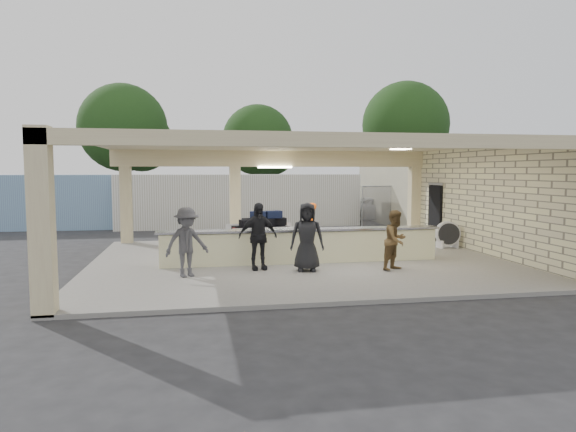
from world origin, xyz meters
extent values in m
plane|color=#242326|center=(0.00, 0.00, 0.00)|extent=(120.00, 120.00, 0.00)
cube|color=slate|center=(0.00, 0.00, 0.05)|extent=(12.00, 10.00, 0.10)
cube|color=#C8B386|center=(0.00, 0.00, 3.50)|extent=(12.00, 10.00, 0.02)
cube|color=beige|center=(6.00, 0.00, 1.75)|extent=(0.02, 10.00, 3.50)
cube|color=black|center=(5.94, 3.20, 1.15)|extent=(0.10, 0.95, 2.10)
cube|color=#C8B386|center=(0.00, 4.75, 3.20)|extent=(12.00, 0.50, 0.60)
cube|color=#C8B386|center=(0.00, -4.85, 3.35)|extent=(12.00, 0.30, 0.30)
cube|color=#C8B386|center=(-5.50, 4.75, 1.80)|extent=(0.40, 0.40, 3.50)
cube|color=#C8B386|center=(-1.50, 4.75, 1.80)|extent=(0.40, 0.40, 3.50)
cube|color=#C8B386|center=(5.80, 4.80, 1.80)|extent=(0.40, 0.40, 3.50)
cube|color=#C8B386|center=(-5.80, -4.80, 1.80)|extent=(0.40, 0.40, 3.50)
cube|color=white|center=(0.00, 4.50, 2.88)|extent=(1.30, 0.12, 0.06)
cube|color=#FFEABF|center=(3.80, 1.50, 3.47)|extent=(0.55, 0.55, 0.04)
cube|color=#FFEABF|center=(3.80, -0.50, 3.47)|extent=(0.55, 0.55, 0.04)
cube|color=#FFEABF|center=(3.80, -2.50, 3.47)|extent=(0.55, 0.55, 0.04)
cube|color=beige|center=(0.00, -0.50, 0.55)|extent=(8.00, 0.50, 0.90)
cube|color=#B7B7BC|center=(0.00, -0.50, 1.05)|extent=(8.20, 0.58, 0.06)
cube|color=silver|center=(-0.82, 1.72, 0.64)|extent=(2.39, 1.58, 0.11)
cylinder|color=black|center=(-1.67, 1.13, 0.28)|extent=(0.15, 0.37, 0.36)
cylinder|color=black|center=(-1.78, 2.13, 0.28)|extent=(0.15, 0.37, 0.36)
cylinder|color=black|center=(0.13, 1.32, 0.28)|extent=(0.15, 0.37, 0.36)
cylinder|color=black|center=(0.03, 2.31, 0.28)|extent=(0.15, 0.37, 0.36)
cube|color=silver|center=(-0.89, 2.40, 0.82)|extent=(2.26, 0.28, 0.27)
cube|color=silver|center=(-0.75, 1.05, 0.82)|extent=(2.26, 0.28, 0.27)
cube|color=black|center=(-1.52, 1.38, 0.82)|extent=(0.56, 0.40, 0.24)
cube|color=black|center=(-0.89, 1.44, 0.82)|extent=(0.56, 0.40, 0.24)
cube|color=black|center=(-0.25, 1.51, 0.82)|extent=(0.56, 0.40, 0.24)
cube|color=black|center=(-1.57, 1.92, 0.82)|extent=(0.56, 0.40, 0.24)
cube|color=black|center=(-0.94, 1.98, 0.82)|extent=(0.56, 0.40, 0.24)
cube|color=black|center=(-0.31, 2.05, 0.82)|extent=(0.56, 0.40, 0.24)
cube|color=black|center=(-1.35, 1.49, 1.06)|extent=(0.56, 0.40, 0.24)
cube|color=black|center=(-0.73, 1.73, 1.06)|extent=(0.56, 0.40, 0.24)
cube|color=black|center=(-0.30, 1.96, 1.06)|extent=(0.56, 0.40, 0.24)
cube|color=black|center=(-1.21, 1.96, 1.06)|extent=(0.56, 0.40, 0.24)
cube|color=black|center=(-1.00, 1.70, 1.31)|extent=(0.56, 0.40, 0.24)
cube|color=black|center=(-0.47, 1.85, 1.31)|extent=(0.56, 0.40, 0.24)
cube|color=#590F0C|center=(-1.60, 1.28, 0.82)|extent=(0.56, 0.40, 0.24)
cylinder|color=silver|center=(5.50, 1.35, 0.60)|extent=(0.85, 0.41, 0.82)
cylinder|color=black|center=(5.50, 1.35, 0.60)|extent=(0.77, 0.43, 0.73)
cube|color=silver|center=(5.23, 1.35, 0.24)|extent=(0.05, 0.46, 0.27)
cube|color=silver|center=(5.77, 1.35, 0.24)|extent=(0.05, 0.46, 0.27)
imported|color=#FF5B0D|center=(0.75, 1.66, 0.89)|extent=(0.59, 0.66, 1.58)
imported|color=brown|center=(2.23, -2.05, 0.90)|extent=(0.84, 0.72, 1.60)
imported|color=black|center=(-1.38, -1.35, 1.00)|extent=(1.10, 0.55, 1.80)
imported|color=#45454A|center=(-3.24, -1.95, 0.97)|extent=(1.19, 0.81, 1.74)
imported|color=black|center=(-0.13, -1.75, 1.01)|extent=(0.94, 0.51, 1.81)
imported|color=silver|center=(7.20, 12.03, 0.65)|extent=(4.82, 2.81, 1.30)
imported|color=silver|center=(13.62, 12.74, 0.71)|extent=(4.77, 2.57, 1.43)
imported|color=black|center=(6.24, 15.41, 0.74)|extent=(4.74, 2.97, 1.49)
cube|color=white|center=(-0.81, 10.69, 1.28)|extent=(11.95, 2.90, 2.57)
cube|color=#7AA4C3|center=(-11.06, 11.25, 1.28)|extent=(9.88, 2.57, 2.56)
cylinder|color=gray|center=(5.00, 9.00, 1.00)|extent=(0.06, 0.06, 2.00)
cylinder|color=gray|center=(7.00, 9.00, 1.00)|extent=(0.06, 0.06, 2.00)
cylinder|color=gray|center=(9.00, 9.00, 1.00)|extent=(0.06, 0.06, 2.00)
cylinder|color=gray|center=(11.00, 9.00, 1.00)|extent=(0.06, 0.06, 2.00)
cylinder|color=gray|center=(13.00, 9.00, 1.00)|extent=(0.06, 0.06, 2.00)
cylinder|color=gray|center=(15.00, 9.00, 1.00)|extent=(0.06, 0.06, 2.00)
cube|color=gray|center=(11.00, 9.00, 1.00)|extent=(12.00, 0.02, 2.00)
cylinder|color=gray|center=(11.00, 9.00, 2.00)|extent=(12.00, 0.05, 0.05)
cylinder|color=#382619|center=(-8.00, 24.00, 2.25)|extent=(0.70, 0.70, 4.50)
sphere|color=black|center=(-8.00, 24.00, 5.85)|extent=(6.30, 6.30, 6.30)
sphere|color=black|center=(-6.80, 24.60, 4.95)|extent=(4.50, 4.50, 4.50)
cylinder|color=#382619|center=(2.00, 26.00, 2.00)|extent=(0.70, 0.70, 4.00)
sphere|color=black|center=(2.00, 26.00, 5.20)|extent=(5.60, 5.60, 5.60)
sphere|color=black|center=(3.20, 26.60, 4.40)|extent=(4.00, 4.00, 4.00)
cylinder|color=#382619|center=(14.00, 25.00, 2.50)|extent=(0.70, 0.70, 5.00)
sphere|color=black|center=(14.00, 25.00, 6.50)|extent=(7.00, 7.00, 7.00)
sphere|color=black|center=(15.20, 25.60, 5.50)|extent=(5.00, 5.00, 5.00)
cube|color=#B2AC8D|center=(9.50, 10.00, 1.60)|extent=(6.00, 8.00, 3.20)
camera|label=1|loc=(-3.03, -14.83, 2.73)|focal=32.00mm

